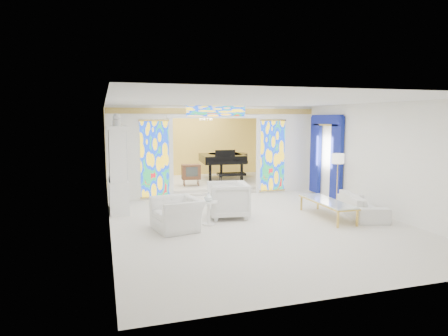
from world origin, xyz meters
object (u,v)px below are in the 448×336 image
object	(u,v)px
china_cabinet	(118,170)
sofa	(362,205)
coffee_table	(327,202)
armchair_left	(177,214)
tv_console	(191,172)
armchair_right	(228,200)
grand_piano	(225,158)

from	to	relation	value
china_cabinet	sofa	bearing A→B (deg)	-22.09
coffee_table	armchair_left	bearing A→B (deg)	179.27
china_cabinet	tv_console	bearing A→B (deg)	43.91
armchair_left	sofa	bearing A→B (deg)	77.18
sofa	tv_console	bearing A→B (deg)	52.51
armchair_left	armchair_right	size ratio (longest dim) A/B	1.11
china_cabinet	armchair_right	distance (m)	3.22
armchair_right	tv_console	distance (m)	4.14
armchair_left	sofa	size ratio (longest dim) A/B	0.56
coffee_table	grand_piano	size ratio (longest dim) A/B	0.66
coffee_table	grand_piano	xyz separation A→B (m)	(-0.93, 6.04, 0.59)
armchair_right	grand_piano	size ratio (longest dim) A/B	0.33
sofa	armchair_right	bearing A→B (deg)	92.91
armchair_right	grand_piano	world-z (taller)	grand_piano
coffee_table	china_cabinet	bearing A→B (deg)	155.08
armchair_left	coffee_table	size ratio (longest dim) A/B	0.55
grand_piano	tv_console	xyz separation A→B (m)	(-1.62, -1.11, -0.33)
sofa	coffee_table	distance (m)	1.00
china_cabinet	grand_piano	xyz separation A→B (m)	(4.25, 3.64, -0.17)
armchair_left	armchair_right	xyz separation A→B (m)	(1.48, 0.74, 0.10)
armchair_left	grand_piano	distance (m)	6.74
armchair_left	armchair_right	world-z (taller)	armchair_right
armchair_right	sofa	size ratio (longest dim) A/B	0.51
china_cabinet	grand_piano	world-z (taller)	china_cabinet
china_cabinet	coffee_table	size ratio (longest dim) A/B	1.32
armchair_right	tv_console	size ratio (longest dim) A/B	1.35
china_cabinet	coffee_table	xyz separation A→B (m)	(5.18, -2.41, -0.75)
china_cabinet	tv_console	world-z (taller)	china_cabinet
coffee_table	tv_console	xyz separation A→B (m)	(-2.55, 4.93, 0.26)
armchair_left	tv_console	bearing A→B (deg)	152.88
sofa	grand_piano	bearing A→B (deg)	34.72
armchair_right	grand_piano	xyz separation A→B (m)	(1.54, 5.25, 0.54)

